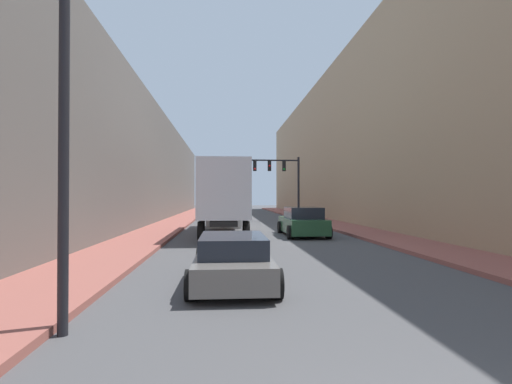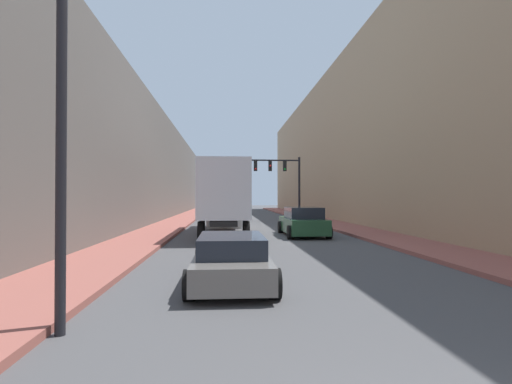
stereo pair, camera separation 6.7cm
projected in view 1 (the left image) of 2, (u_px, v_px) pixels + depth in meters
sidewalk_right at (324, 222)px, 32.56m from camera, size 2.70×80.00×0.15m
sidewalk_left at (174, 223)px, 31.60m from camera, size 2.70×80.00×0.15m
building_right at (375, 139)px, 32.99m from camera, size 6.00×80.00×13.93m
building_left at (118, 163)px, 31.31m from camera, size 6.00×80.00×9.58m
semi_truck at (224, 196)px, 23.16m from camera, size 2.42×12.30×3.87m
sedan_car at (233, 259)px, 9.86m from camera, size 2.00×4.66×1.19m
suv_car at (303, 222)px, 21.72m from camera, size 2.21×4.83×1.57m
traffic_signal_gantry at (282, 175)px, 35.52m from camera, size 5.33×0.35×5.69m
street_lamp at (64, 24)px, 6.15m from camera, size 0.44×0.44×7.56m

